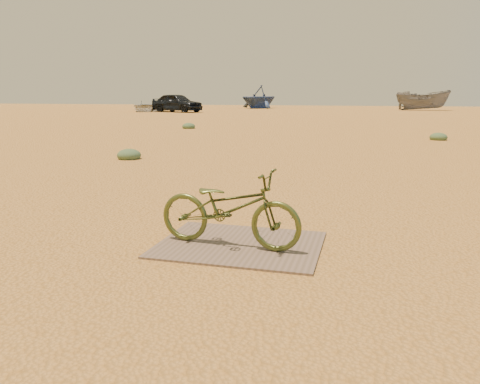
% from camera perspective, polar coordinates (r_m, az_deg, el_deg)
% --- Properties ---
extents(ground, '(120.00, 120.00, 0.00)m').
position_cam_1_polar(ground, '(4.73, 2.60, -7.13)').
color(ground, '#BA8742').
rests_on(ground, ground).
extents(plywood_board, '(1.65, 1.30, 0.02)m').
position_cam_1_polar(plywood_board, '(4.87, 0.00, -6.41)').
color(plywood_board, brown).
rests_on(plywood_board, ground).
extents(bicycle, '(1.54, 0.66, 0.79)m').
position_cam_1_polar(bicycle, '(4.70, -1.32, -1.95)').
color(bicycle, '#455122').
rests_on(bicycle, plywood_board).
extents(car, '(5.03, 3.29, 1.59)m').
position_cam_1_polar(car, '(41.34, -7.69, 10.74)').
color(car, black).
rests_on(car, ground).
extents(boat_near_left, '(3.62, 4.90, 0.98)m').
position_cam_1_polar(boat_near_left, '(43.44, -11.16, 10.27)').
color(boat_near_left, beige).
rests_on(boat_near_left, ground).
extents(boat_far_left, '(6.01, 6.19, 2.48)m').
position_cam_1_polar(boat_far_left, '(51.60, 2.33, 11.53)').
color(boat_far_left, navy).
rests_on(boat_far_left, ground).
extents(boat_mid_right, '(4.92, 1.86, 1.90)m').
position_cam_1_polar(boat_mid_right, '(48.69, 21.37, 10.38)').
color(boat_mid_right, slate).
rests_on(boat_mid_right, ground).
extents(kale_a, '(0.57, 0.57, 0.31)m').
position_cam_1_polar(kale_a, '(11.64, -13.36, 3.95)').
color(kale_a, '#4C6A44').
rests_on(kale_a, ground).
extents(kale_b, '(0.58, 0.58, 0.32)m').
position_cam_1_polar(kale_b, '(17.40, 23.01, 5.86)').
color(kale_b, '#4C6A44').
rests_on(kale_b, ground).
extents(kale_c, '(0.59, 0.59, 0.33)m').
position_cam_1_polar(kale_c, '(21.53, -6.28, 7.71)').
color(kale_c, '#4C6A44').
rests_on(kale_c, ground).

